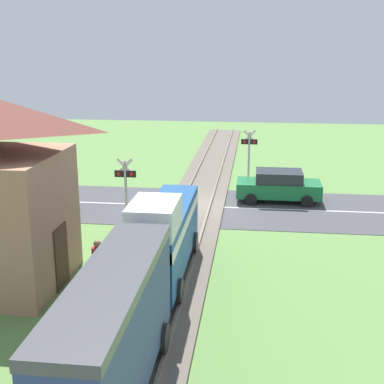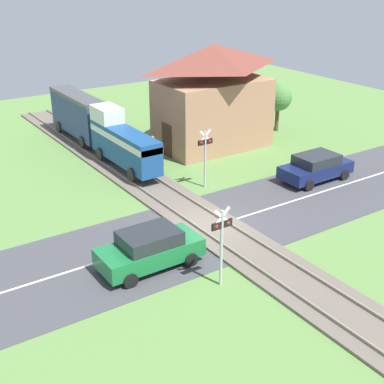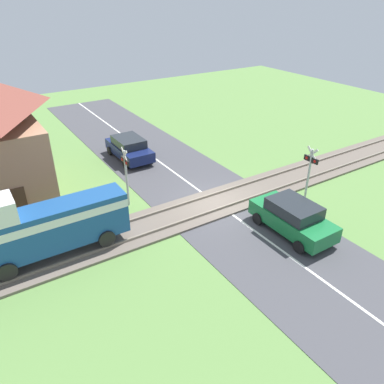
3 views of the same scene
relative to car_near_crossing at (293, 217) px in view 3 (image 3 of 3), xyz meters
The scene contains 8 objects.
ground_plane 4.40m from the car_near_crossing, 19.47° to the left, with size 60.00×60.00×0.00m, color #5B8442.
road_surface 4.40m from the car_near_crossing, 19.47° to the left, with size 48.00×6.40×0.02m.
track_bed 4.39m from the car_near_crossing, 19.47° to the left, with size 2.80×48.00×0.24m.
car_near_crossing is the anchor object (origin of this frame).
car_far_side 12.62m from the car_near_crossing, 13.19° to the left, with size 4.25×2.00×1.52m.
crossing_signal_west_approach 3.32m from the car_near_crossing, 59.17° to the right, with size 0.90×0.18×3.26m.
crossing_signal_east_approach 8.67m from the car_near_crossing, 40.07° to the left, with size 0.90×0.18×3.26m.
pedestrian_by_station 12.40m from the car_near_crossing, 59.57° to the left, with size 0.40×0.40×1.60m.
Camera 3 is at (-14.11, 10.62, 10.35)m, focal length 35.00 mm.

